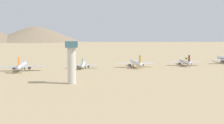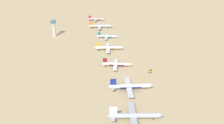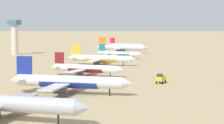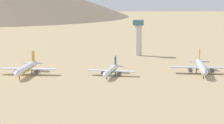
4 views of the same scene
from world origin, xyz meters
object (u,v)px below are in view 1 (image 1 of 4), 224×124
(parked_jet_2, at_px, (185,62))
(parked_jet_4, at_px, (83,65))
(service_truck, at_px, (185,60))
(control_tower, at_px, (72,60))
(parked_jet_3, at_px, (136,63))
(parked_jet_5, at_px, (22,66))

(parked_jet_2, distance_m, parked_jet_4, 93.16)
(parked_jet_2, relative_size, service_truck, 6.56)
(parked_jet_2, distance_m, control_tower, 136.93)
(parked_jet_3, relative_size, service_truck, 7.19)
(control_tower, bearing_deg, parked_jet_3, -32.83)
(control_tower, bearing_deg, parked_jet_5, 30.51)
(parked_jet_3, height_order, control_tower, control_tower)
(parked_jet_2, distance_m, parked_jet_3, 47.81)
(parked_jet_3, height_order, service_truck, parked_jet_3)
(parked_jet_4, xyz_separation_m, parked_jet_5, (-12.57, 47.83, 0.94))
(control_tower, bearing_deg, parked_jet_4, -5.88)
(parked_jet_3, xyz_separation_m, parked_jet_5, (-15.87, 93.23, 0.24))
(service_truck, bearing_deg, control_tower, 138.68)
(parked_jet_2, height_order, service_truck, parked_jet_2)
(parked_jet_2, bearing_deg, control_tower, 132.58)
(parked_jet_4, height_order, parked_jet_5, parked_jet_5)
(parked_jet_4, distance_m, control_tower, 80.96)
(parked_jet_4, relative_size, service_truck, 5.85)
(parked_jet_5, bearing_deg, parked_jet_2, -79.82)
(service_truck, height_order, control_tower, control_tower)
(parked_jet_2, xyz_separation_m, parked_jet_3, (-9.28, 46.90, 0.33))
(parked_jet_5, xyz_separation_m, service_truck, (61.54, -152.82, -1.89))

